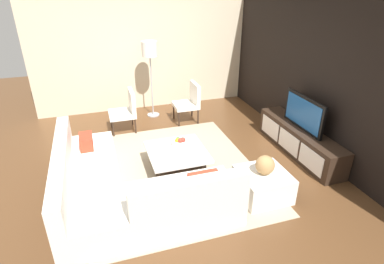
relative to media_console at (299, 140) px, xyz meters
name	(u,v)px	position (x,y,z in m)	size (l,w,h in m)	color
ground_plane	(173,174)	(0.00, -2.40, -0.25)	(14.00, 14.00, 0.00)	brown
feature_wall_back	(325,78)	(0.00, 0.30, 1.15)	(6.40, 0.12, 2.80)	black
side_wall_left	(145,50)	(-3.20, -2.20, 1.15)	(0.12, 5.20, 2.80)	beige
area_rug	(172,171)	(-0.10, -2.40, -0.24)	(3.29, 2.78, 0.01)	tan
media_console	(299,140)	(0.00, 0.00, 0.00)	(2.10, 0.46, 0.50)	#332319
television	(304,113)	(0.00, 0.00, 0.55)	(1.05, 0.06, 0.60)	black
sectional_couch	(120,188)	(0.53, -3.29, 0.04)	(2.53, 2.34, 0.82)	white
coffee_table	(177,160)	(-0.10, -2.30, -0.05)	(0.98, 0.94, 0.38)	#332319
accent_chair_near	(126,109)	(-1.93, -2.88, 0.24)	(0.54, 0.53, 0.87)	#332319
floor_lamp	(150,53)	(-2.55, -2.21, 1.21)	(0.34, 0.34, 1.72)	#A5A5AA
ottoman	(263,184)	(0.95, -1.27, -0.05)	(0.70, 0.70, 0.40)	white
fruit_bowl	(180,142)	(-0.28, -2.19, 0.18)	(0.28, 0.28, 0.14)	silver
accent_chair_far	(190,100)	(-2.00, -1.48, 0.24)	(0.53, 0.52, 0.87)	#332319
decorative_ball	(265,165)	(0.95, -1.27, 0.29)	(0.28, 0.28, 0.28)	#AD8451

